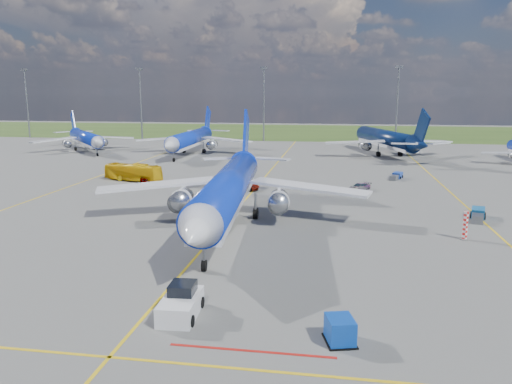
# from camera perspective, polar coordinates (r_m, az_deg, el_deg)

# --- Properties ---
(ground) EXTENTS (400.00, 400.00, 0.00)m
(ground) POSITION_cam_1_polar(r_m,az_deg,el_deg) (48.74, -6.27, -6.68)
(ground) COLOR #51514F
(ground) RESTS_ON ground
(grass_strip) EXTENTS (400.00, 80.00, 0.01)m
(grass_strip) POSITION_cam_1_polar(r_m,az_deg,el_deg) (195.62, 5.51, 6.89)
(grass_strip) COLOR #2D4719
(grass_strip) RESTS_ON ground
(taxiway_lines) EXTENTS (60.25, 160.00, 0.02)m
(taxiway_lines) POSITION_cam_1_polar(r_m,az_deg,el_deg) (74.91, -0.53, -0.22)
(taxiway_lines) COLOR gold
(taxiway_lines) RESTS_ON ground
(floodlight_masts) EXTENTS (202.20, 0.50, 22.70)m
(floodlight_masts) POSITION_cam_1_polar(r_m,az_deg,el_deg) (154.67, 8.37, 10.31)
(floodlight_masts) COLOR slate
(floodlight_masts) RESTS_ON ground
(warning_post) EXTENTS (0.50, 0.50, 3.00)m
(warning_post) POSITION_cam_1_polar(r_m,az_deg,el_deg) (55.98, 22.81, -3.54)
(warning_post) COLOR red
(warning_post) RESTS_ON ground
(bg_jet_nw) EXTENTS (45.24, 46.48, 9.69)m
(bg_jet_nw) POSITION_cam_1_polar(r_m,az_deg,el_deg) (137.02, -18.79, 4.45)
(bg_jet_nw) COLOR #0C2AB2
(bg_jet_nw) RESTS_ON ground
(bg_jet_nnw) EXTENTS (32.36, 42.12, 10.91)m
(bg_jet_nnw) POSITION_cam_1_polar(r_m,az_deg,el_deg) (124.28, -7.44, 4.31)
(bg_jet_nnw) COLOR #0C2AB2
(bg_jet_nnw) RESTS_ON ground
(bg_jet_n) EXTENTS (44.57, 51.54, 11.47)m
(bg_jet_n) POSITION_cam_1_polar(r_m,az_deg,el_deg) (126.11, 14.48, 4.14)
(bg_jet_n) COLOR #07173B
(bg_jet_n) RESTS_ON ground
(main_airliner) EXTENTS (38.86, 49.00, 12.15)m
(main_airliner) POSITION_cam_1_polar(r_m,az_deg,el_deg) (57.92, -3.14, -3.71)
(main_airliner) COLOR #0C2AB2
(main_airliner) RESTS_ON ground
(pushback_tug) EXTENTS (2.53, 6.29, 2.11)m
(pushback_tug) POSITION_cam_1_polar(r_m,az_deg,el_deg) (35.30, -8.56, -12.46)
(pushback_tug) COLOR silver
(pushback_tug) RESTS_ON ground
(uld_container) EXTENTS (2.03, 2.31, 1.57)m
(uld_container) POSITION_cam_1_polar(r_m,az_deg,el_deg) (31.94, 9.58, -15.29)
(uld_container) COLOR #0B399D
(uld_container) RESTS_ON ground
(apron_bus) EXTENTS (10.91, 5.25, 2.96)m
(apron_bus) POSITION_cam_1_polar(r_m,az_deg,el_deg) (88.32, -13.86, 2.19)
(apron_bus) COLOR yellow
(apron_bus) RESTS_ON ground
(service_car_a) EXTENTS (3.64, 4.58, 1.46)m
(service_car_a) POSITION_cam_1_polar(r_m,az_deg,el_deg) (86.99, -12.64, 1.61)
(service_car_a) COLOR #999999
(service_car_a) RESTS_ON ground
(service_car_b) EXTENTS (5.64, 3.28, 1.48)m
(service_car_b) POSITION_cam_1_polar(r_m,az_deg,el_deg) (77.83, -1.54, 0.76)
(service_car_b) COLOR #999999
(service_car_b) RESTS_ON ground
(service_car_c) EXTENTS (3.95, 3.84, 1.14)m
(service_car_c) POSITION_cam_1_polar(r_m,az_deg,el_deg) (79.25, 11.75, 0.59)
(service_car_c) COLOR #999999
(service_car_c) RESTS_ON ground
(baggage_tug_w) EXTENTS (2.72, 5.35, 1.16)m
(baggage_tug_w) POSITION_cam_1_polar(r_m,az_deg,el_deg) (65.66, 24.03, -2.40)
(baggage_tug_w) COLOR #17578C
(baggage_tug_w) RESTS_ON ground
(baggage_tug_c) EXTENTS (1.94, 5.66, 1.25)m
(baggage_tug_c) POSITION_cam_1_polar(r_m,az_deg,el_deg) (90.44, -1.73, 2.15)
(baggage_tug_c) COLOR navy
(baggage_tug_c) RESTS_ON ground
(baggage_tug_e) EXTENTS (2.77, 4.77, 1.04)m
(baggage_tug_e) POSITION_cam_1_polar(r_m,az_deg,el_deg) (91.29, 15.74, 1.75)
(baggage_tug_e) COLOR #1A3C9E
(baggage_tug_e) RESTS_ON ground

